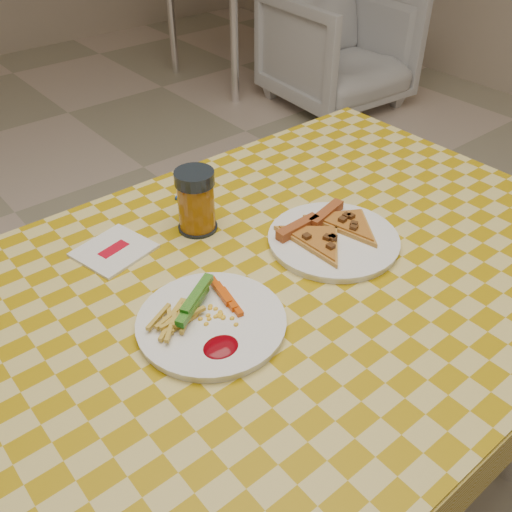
% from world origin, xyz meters
% --- Properties ---
extents(ground, '(8.00, 8.00, 0.00)m').
position_xyz_m(ground, '(0.00, 0.00, 0.00)').
color(ground, beige).
rests_on(ground, ground).
extents(table, '(1.28, 0.88, 0.76)m').
position_xyz_m(table, '(0.00, 0.00, 0.68)').
color(table, white).
rests_on(table, ground).
extents(plate_left, '(0.30, 0.30, 0.01)m').
position_xyz_m(plate_left, '(-0.18, -0.03, 0.76)').
color(plate_left, white).
rests_on(plate_left, table).
extents(plate_right, '(0.25, 0.25, 0.01)m').
position_xyz_m(plate_right, '(0.14, 0.01, 0.76)').
color(plate_right, white).
rests_on(plate_right, table).
extents(fries_veggies, '(0.17, 0.16, 0.04)m').
position_xyz_m(fries_veggies, '(-0.18, -0.01, 0.78)').
color(fries_veggies, '#EBD14A').
rests_on(fries_veggies, plate_left).
extents(pizza_slices, '(0.23, 0.21, 0.02)m').
position_xyz_m(pizza_slices, '(0.14, 0.02, 0.78)').
color(pizza_slices, '#D58941').
rests_on(pizza_slices, plate_right).
extents(drink_glass, '(0.08, 0.08, 0.13)m').
position_xyz_m(drink_glass, '(-0.03, 0.21, 0.82)').
color(drink_glass, black).
rests_on(drink_glass, table).
extents(napkin, '(0.15, 0.14, 0.01)m').
position_xyz_m(napkin, '(-0.20, 0.25, 0.76)').
color(napkin, white).
rests_on(napkin, table).
extents(fork, '(0.14, 0.09, 0.01)m').
position_xyz_m(fork, '(0.06, 0.36, 0.76)').
color(fork, '#163999').
rests_on(fork, table).
extents(bg_chair, '(0.76, 0.72, 0.73)m').
position_xyz_m(bg_chair, '(2.02, 1.75, 0.37)').
color(bg_chair, '#54351C').
rests_on(bg_chair, ground).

